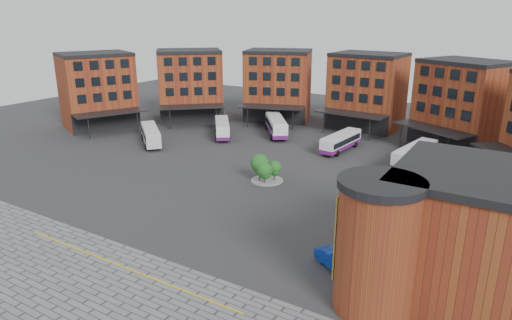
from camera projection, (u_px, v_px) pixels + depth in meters
The scene contains 13 objects.
ground at pixel (201, 208), 53.60m from camera, with size 160.00×160.00×0.00m, color #28282B.
paving_zone at pixel (44, 314), 34.75m from camera, with size 50.00×22.00×0.02m, color slate.
yellow_line at pixel (123, 267), 41.23m from camera, with size 26.00×0.15×0.02m, color gold.
main_building at pixel (306, 95), 84.79m from camera, with size 94.14×42.48×14.60m.
east_building at pixel (468, 238), 35.26m from camera, with size 17.40×15.40×10.60m.
tree_island at pixel (265, 168), 61.41m from camera, with size 4.40×4.40×3.82m.
bus_a at pixel (151, 134), 79.33m from camera, with size 9.66×8.76×3.01m.
bus_b at pixel (222, 128), 84.28m from camera, with size 8.20×9.76×2.94m.
bus_c at pixel (276, 125), 85.35m from camera, with size 9.20×11.01×3.31m.
bus_d at pixel (341, 141), 75.60m from camera, with size 3.42×10.55×2.92m.
bus_e at pixel (415, 155), 67.96m from camera, with size 4.41×11.53×3.17m.
bus_f at pixel (447, 173), 59.75m from camera, with size 12.16×7.09×3.38m.
blue_car at pixel (337, 261), 40.70m from camera, with size 1.68×4.81×1.58m, color #0B2D98.
Camera 1 is at (31.17, -38.65, 21.94)m, focal length 32.00 mm.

